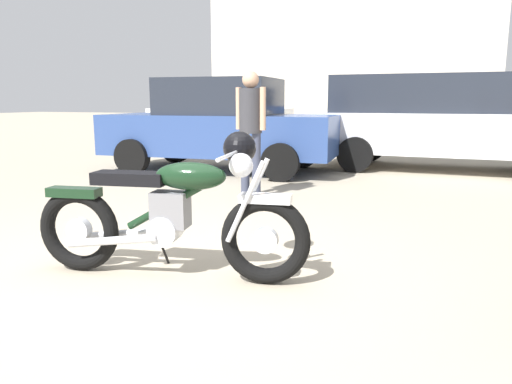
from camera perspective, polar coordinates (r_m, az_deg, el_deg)
ground_plane at (r=3.79m, az=-10.70°, el=-9.45°), size 80.00×80.00×0.00m
vintage_motorcycle at (r=3.62m, az=-9.27°, el=-2.24°), size 2.07×0.75×1.07m
bystander at (r=6.53m, az=-0.63°, el=8.26°), size 0.45×0.30×1.66m
dark_sedan_left at (r=14.19m, az=-4.36°, el=9.10°), size 4.08×2.19×1.78m
pale_sedan_back at (r=9.77m, az=20.61°, el=7.92°), size 4.72×2.01×1.74m
white_estate_far at (r=18.29m, az=23.48°, el=8.68°), size 4.91×2.50×1.74m
blue_hatchback_right at (r=9.07m, az=-4.10°, el=7.74°), size 4.30×2.12×1.67m
industrial_building at (r=40.42m, az=11.37°, el=15.58°), size 20.93×11.01×17.93m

